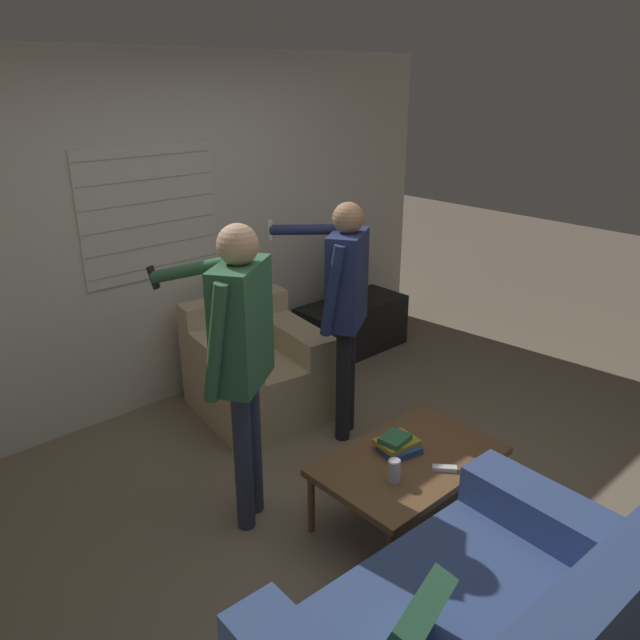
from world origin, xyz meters
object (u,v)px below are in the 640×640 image
at_px(tv, 352,275).
at_px(person_left_standing, 240,343).
at_px(armchair_beige, 255,368).
at_px(book_stack, 397,444).
at_px(spare_remote, 445,468).
at_px(soda_can, 394,470).
at_px(person_right_standing, 345,294).
at_px(coffee_table, 409,464).

relative_size(tv, person_left_standing, 0.35).
bearing_deg(armchair_beige, book_stack, 93.64).
xyz_separation_m(book_stack, spare_remote, (0.05, -0.29, -0.03)).
bearing_deg(book_stack, soda_can, -142.82).
xyz_separation_m(person_left_standing, book_stack, (0.66, -0.53, -0.64)).
xyz_separation_m(person_left_standing, person_right_standing, (1.03, 0.28, -0.05)).
relative_size(person_left_standing, spare_remote, 13.87).
bearing_deg(soda_can, book_stack, 37.18).
height_order(armchair_beige, person_left_standing, person_left_standing).
height_order(coffee_table, spare_remote, spare_remote).
bearing_deg(spare_remote, armchair_beige, 45.37).
height_order(person_left_standing, book_stack, person_left_standing).
bearing_deg(person_left_standing, book_stack, -72.27).
distance_m(person_right_standing, soda_can, 1.28).
xyz_separation_m(armchair_beige, tv, (1.29, 0.26, 0.39)).
relative_size(tv, soda_can, 4.80).
relative_size(coffee_table, person_left_standing, 0.60).
xyz_separation_m(coffee_table, person_left_standing, (-0.66, 0.62, 0.72)).
xyz_separation_m(person_left_standing, spare_remote, (0.71, -0.82, -0.68)).
bearing_deg(armchair_beige, tv, -159.68).
relative_size(armchair_beige, book_stack, 4.07).
relative_size(coffee_table, person_right_standing, 0.63).
xyz_separation_m(tv, book_stack, (-1.43, -1.78, -0.28)).
height_order(armchair_beige, tv, tv).
distance_m(tv, book_stack, 2.29).
relative_size(book_stack, soda_can, 1.97).
xyz_separation_m(person_right_standing, soda_can, (-0.59, -0.98, -0.57)).
bearing_deg(soda_can, spare_remote, -24.46).
bearing_deg(coffee_table, soda_can, -161.30).
height_order(coffee_table, soda_can, soda_can).
bearing_deg(person_right_standing, coffee_table, -144.69).
xyz_separation_m(coffee_table, book_stack, (0.00, 0.09, 0.08)).
bearing_deg(tv, person_left_standing, -15.24).
bearing_deg(armchair_beige, person_right_standing, 117.36).
relative_size(soda_can, spare_remote, 1.02).
xyz_separation_m(armchair_beige, book_stack, (-0.14, -1.51, 0.12)).
distance_m(tv, soda_can, 2.56).
bearing_deg(soda_can, person_right_standing, 58.65).
distance_m(coffee_table, person_left_standing, 1.16).
distance_m(person_right_standing, spare_remote, 1.31).
relative_size(tv, book_stack, 2.43).
bearing_deg(spare_remote, coffee_table, 62.48).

